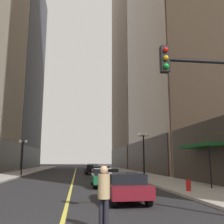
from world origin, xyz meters
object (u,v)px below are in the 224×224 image
(car_maroon, at_px, (124,186))
(car_black, at_px, (92,169))
(car_red, at_px, (101,172))
(car_blue, at_px, (92,167))
(street_lamp_left_far, at_px, (23,149))
(fire_hydrant_right, at_px, (188,187))
(car_green, at_px, (105,177))
(street_lamp_right_mid, at_px, (144,146))
(pedestrian_in_tan_trench, at_px, (104,192))

(car_maroon, relative_size, car_black, 0.89)
(car_red, bearing_deg, car_blue, 89.92)
(car_blue, distance_m, street_lamp_left_far, 16.51)
(car_maroon, distance_m, street_lamp_left_far, 23.00)
(car_red, relative_size, fire_hydrant_right, 5.36)
(car_maroon, height_order, car_green, same)
(car_green, height_order, street_lamp_right_mid, street_lamp_right_mid)
(street_lamp_left_far, height_order, fire_hydrant_right, street_lamp_left_far)
(car_red, distance_m, fire_hydrant_right, 14.11)
(car_green, height_order, fire_hydrant_right, car_green)
(car_red, relative_size, car_black, 0.93)
(car_green, bearing_deg, car_red, 86.97)
(car_black, distance_m, street_lamp_right_mid, 14.45)
(car_red, bearing_deg, car_green, -93.03)
(car_black, xyz_separation_m, street_lamp_right_mid, (4.01, -13.65, 2.54))
(pedestrian_in_tan_trench, relative_size, fire_hydrant_right, 2.20)
(car_red, bearing_deg, fire_hydrant_right, -73.58)
(car_maroon, bearing_deg, car_green, 91.52)
(car_blue, bearing_deg, street_lamp_right_mid, -81.60)
(car_black, bearing_deg, fire_hydrant_right, -78.45)
(car_blue, bearing_deg, car_maroon, -90.52)
(pedestrian_in_tan_trench, relative_size, street_lamp_left_far, 0.40)
(street_lamp_right_mid, bearing_deg, car_black, 106.36)
(car_red, height_order, street_lamp_right_mid, street_lamp_right_mid)
(car_maroon, relative_size, street_lamp_right_mid, 0.93)
(car_blue, bearing_deg, car_green, -91.05)
(car_red, bearing_deg, street_lamp_left_far, 152.05)
(car_green, height_order, street_lamp_left_far, street_lamp_left_far)
(car_red, xyz_separation_m, car_blue, (0.03, 18.32, -0.00))
(car_red, bearing_deg, car_black, 93.48)
(car_red, distance_m, car_black, 8.54)
(car_black, bearing_deg, pedestrian_in_tan_trench, -92.36)
(car_red, xyz_separation_m, fire_hydrant_right, (3.99, -13.53, -0.32))
(car_maroon, relative_size, car_green, 0.95)
(car_black, relative_size, pedestrian_in_tan_trench, 2.61)
(car_black, xyz_separation_m, fire_hydrant_right, (4.51, -22.06, -0.32))
(car_green, bearing_deg, car_blue, 88.95)
(car_maroon, xyz_separation_m, car_black, (-0.23, 24.58, 0.00))
(car_red, relative_size, pedestrian_in_tan_trench, 2.43)
(car_black, height_order, street_lamp_right_mid, street_lamp_right_mid)
(car_maroon, bearing_deg, car_black, 90.54)
(car_maroon, height_order, street_lamp_left_far, street_lamp_left_far)
(car_black, distance_m, street_lamp_left_far, 9.83)
(car_black, xyz_separation_m, pedestrian_in_tan_trench, (-1.21, -29.50, 0.31))
(car_green, bearing_deg, street_lamp_right_mid, 44.23)
(car_blue, distance_m, fire_hydrant_right, 32.10)
(car_green, bearing_deg, pedestrian_in_tan_trench, -95.99)
(car_red, relative_size, street_lamp_left_far, 0.97)
(car_red, xyz_separation_m, street_lamp_left_far, (-9.31, 4.94, 2.54))
(fire_hydrant_right, bearing_deg, car_black, 101.55)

